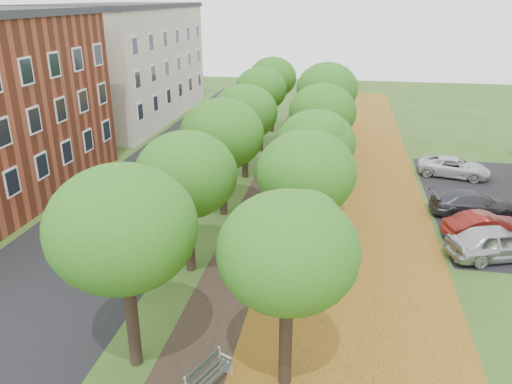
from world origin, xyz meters
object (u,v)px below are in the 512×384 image
at_px(bench, 208,375).
at_px(car_silver, 497,243).
at_px(car_red, 487,227).
at_px(car_grey, 473,203).
at_px(car_white, 454,167).

xyz_separation_m(bench, car_silver, (10.64, 10.01, 0.33)).
distance_m(car_silver, car_red, 1.84).
bearing_deg(car_silver, car_red, -19.56).
xyz_separation_m(car_red, car_grey, (0.00, 3.03, -0.01)).
height_order(bench, car_grey, car_grey).
xyz_separation_m(bench, car_red, (10.64, 11.85, 0.23)).
relative_size(car_red, car_grey, 0.90).
bearing_deg(car_white, car_grey, -168.55).
height_order(car_grey, car_white, car_grey).
distance_m(bench, car_red, 15.93).
xyz_separation_m(bench, car_white, (10.85, 21.20, 0.19)).
bearing_deg(car_silver, car_grey, -19.56).
xyz_separation_m(car_silver, car_red, (0.00, 1.84, -0.11)).
bearing_deg(car_red, car_silver, 162.77).
relative_size(bench, car_grey, 0.41).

